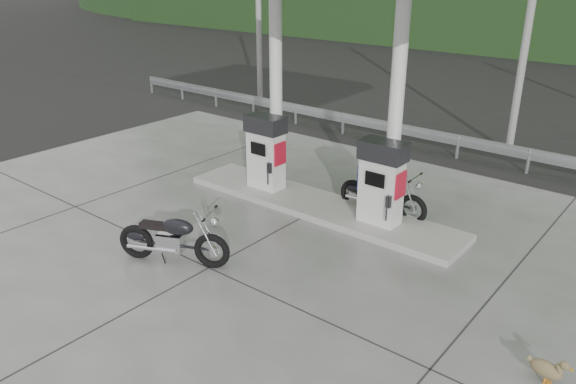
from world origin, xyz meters
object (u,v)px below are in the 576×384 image
Objects in this scene: motorcycle_right at (173,239)px; duck at (546,370)px; gas_pump_left at (266,152)px; gas_pump_right at (381,182)px; motorcycle_left at (382,195)px.

duck is at bearing -15.98° from motorcycle_right.
gas_pump_left is at bearing 79.13° from motorcycle_right.
gas_pump_right reaches higher than duck.
motorcycle_left is 4.80m from motorcycle_right.
motorcycle_right is (-1.97, -4.38, 0.02)m from motorcycle_left.
gas_pump_right is at bearing 155.52° from duck.
gas_pump_left is at bearing 168.25° from duck.
motorcycle_left is (-0.30, 0.63, -0.57)m from gas_pump_right.
gas_pump_right is 5.10m from duck.
motorcycle_left reaches higher than duck.
gas_pump_left is 3.33× the size of duck.
gas_pump_left is 1.00× the size of gas_pump_right.
motorcycle_right is (0.93, -3.75, -0.55)m from gas_pump_left.
gas_pump_right is 0.89× the size of motorcycle_left.
gas_pump_left is 7.95m from duck.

